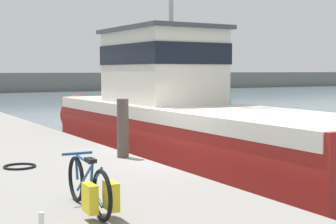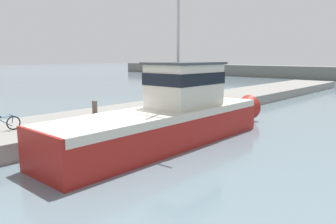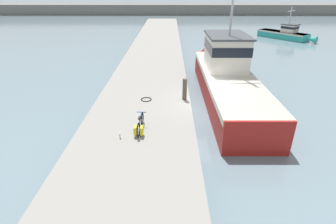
# 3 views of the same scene
# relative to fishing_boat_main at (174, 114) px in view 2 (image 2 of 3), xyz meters

# --- Properties ---
(ground_plane) EXTENTS (320.00, 320.00, 0.00)m
(ground_plane) POSITION_rel_fishing_boat_main_xyz_m (-1.50, -2.85, -1.43)
(ground_plane) COLOR slate
(dock_pier) EXTENTS (5.49, 80.00, 0.83)m
(dock_pier) POSITION_rel_fishing_boat_main_xyz_m (-5.32, -2.85, -1.01)
(dock_pier) COLOR gray
(dock_pier) RESTS_ON ground_plane
(fishing_boat_main) EXTENTS (3.19, 15.00, 11.07)m
(fishing_boat_main) POSITION_rel_fishing_boat_main_xyz_m (0.00, 0.00, 0.00)
(fishing_boat_main) COLOR maroon
(fishing_boat_main) RESTS_ON ground_plane
(mooring_post) EXTENTS (0.25, 0.25, 1.27)m
(mooring_post) POSITION_rel_fishing_boat_main_xyz_m (-2.92, -2.65, 0.04)
(mooring_post) COLOR #51473D
(mooring_post) RESTS_ON dock_pier
(hose_coil) EXTENTS (0.63, 0.63, 0.05)m
(hose_coil) POSITION_rel_fishing_boat_main_xyz_m (-5.15, -2.72, -0.57)
(hose_coil) COLOR black
(hose_coil) RESTS_ON dock_pier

